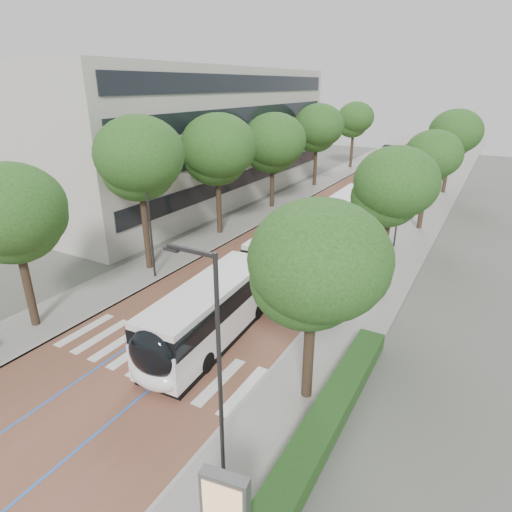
# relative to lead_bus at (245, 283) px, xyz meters

# --- Properties ---
(ground) EXTENTS (160.00, 160.00, 0.00)m
(ground) POSITION_rel_lead_bus_xyz_m (-1.51, -7.35, -1.63)
(ground) COLOR #51544C
(ground) RESTS_ON ground
(road) EXTENTS (11.00, 140.00, 0.02)m
(road) POSITION_rel_lead_bus_xyz_m (-1.51, 32.65, -1.62)
(road) COLOR brown
(road) RESTS_ON ground
(sidewalk_left) EXTENTS (4.00, 140.00, 0.12)m
(sidewalk_left) POSITION_rel_lead_bus_xyz_m (-9.01, 32.65, -1.57)
(sidewalk_left) COLOR gray
(sidewalk_left) RESTS_ON ground
(sidewalk_right) EXTENTS (4.00, 140.00, 0.12)m
(sidewalk_right) POSITION_rel_lead_bus_xyz_m (5.99, 32.65, -1.57)
(sidewalk_right) COLOR gray
(sidewalk_right) RESTS_ON ground
(kerb_left) EXTENTS (0.20, 140.00, 0.14)m
(kerb_left) POSITION_rel_lead_bus_xyz_m (-7.11, 32.65, -1.57)
(kerb_left) COLOR gray
(kerb_left) RESTS_ON ground
(kerb_right) EXTENTS (0.20, 140.00, 0.14)m
(kerb_right) POSITION_rel_lead_bus_xyz_m (4.09, 32.65, -1.57)
(kerb_right) COLOR gray
(kerb_right) RESTS_ON ground
(zebra_crossing) EXTENTS (10.55, 3.60, 0.01)m
(zebra_crossing) POSITION_rel_lead_bus_xyz_m (-1.31, -6.35, -1.60)
(zebra_crossing) COLOR silver
(zebra_crossing) RESTS_ON ground
(lane_line_left) EXTENTS (0.12, 126.00, 0.01)m
(lane_line_left) POSITION_rel_lead_bus_xyz_m (-3.11, 32.65, -1.60)
(lane_line_left) COLOR blue
(lane_line_left) RESTS_ON road
(lane_line_right) EXTENTS (0.12, 126.00, 0.01)m
(lane_line_right) POSITION_rel_lead_bus_xyz_m (0.09, 32.65, -1.60)
(lane_line_right) COLOR blue
(lane_line_right) RESTS_ON road
(office_building) EXTENTS (18.11, 40.00, 14.00)m
(office_building) POSITION_rel_lead_bus_xyz_m (-20.99, 20.65, 5.37)
(office_building) COLOR #B4B1A7
(office_building) RESTS_ON ground
(hedge) EXTENTS (1.20, 14.00, 0.80)m
(hedge) POSITION_rel_lead_bus_xyz_m (7.59, -7.35, -1.11)
(hedge) COLOR #1D4016
(hedge) RESTS_ON sidewalk_right
(streetlight_near) EXTENTS (1.82, 0.20, 8.00)m
(streetlight_near) POSITION_rel_lead_bus_xyz_m (5.11, -10.35, 3.19)
(streetlight_near) COLOR #2A2A2D
(streetlight_near) RESTS_ON sidewalk_right
(streetlight_far) EXTENTS (1.82, 0.20, 8.00)m
(streetlight_far) POSITION_rel_lead_bus_xyz_m (5.11, 14.65, 3.19)
(streetlight_far) COLOR #2A2A2D
(streetlight_far) RESTS_ON sidewalk_right
(lamp_post_left) EXTENTS (0.14, 0.14, 8.00)m
(lamp_post_left) POSITION_rel_lead_bus_xyz_m (-7.61, 0.65, 2.49)
(lamp_post_left) COLOR #2A2A2D
(lamp_post_left) RESTS_ON sidewalk_left
(trees_left) EXTENTS (6.44, 60.35, 10.02)m
(trees_left) POSITION_rel_lead_bus_xyz_m (-9.01, 18.19, 5.23)
(trees_left) COLOR black
(trees_left) RESTS_ON ground
(trees_right) EXTENTS (5.95, 47.61, 9.21)m
(trees_right) POSITION_rel_lead_bus_xyz_m (6.19, 17.05, 4.67)
(trees_right) COLOR black
(trees_right) RESTS_ON ground
(lead_bus) EXTENTS (3.59, 18.51, 3.20)m
(lead_bus) POSITION_rel_lead_bus_xyz_m (0.00, 0.00, 0.00)
(lead_bus) COLOR black
(lead_bus) RESTS_ON ground
(bus_queued_0) EXTENTS (2.69, 12.43, 3.20)m
(bus_queued_0) POSITION_rel_lead_bus_xyz_m (0.31, 15.79, -0.00)
(bus_queued_0) COLOR white
(bus_queued_0) RESTS_ON ground
(bus_queued_1) EXTENTS (3.05, 12.49, 3.20)m
(bus_queued_1) POSITION_rel_lead_bus_xyz_m (0.81, 29.54, -0.00)
(bus_queued_1) COLOR white
(bus_queued_1) RESTS_ON ground
(bus_queued_2) EXTENTS (2.84, 12.46, 3.20)m
(bus_queued_2) POSITION_rel_lead_bus_xyz_m (0.50, 42.66, -0.00)
(bus_queued_2) COLOR white
(bus_queued_2) RESTS_ON ground
(bus_queued_3) EXTENTS (3.25, 12.52, 3.20)m
(bus_queued_3) POSITION_rel_lead_bus_xyz_m (0.98, 55.67, -0.00)
(bus_queued_3) COLOR white
(bus_queued_3) RESTS_ON ground
(ad_panel) EXTENTS (1.39, 0.61, 2.81)m
(ad_panel) POSITION_rel_lead_bus_xyz_m (6.80, -12.47, -0.04)
(ad_panel) COLOR #59595B
(ad_panel) RESTS_ON sidewalk_right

